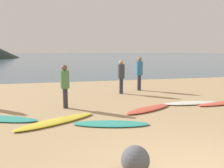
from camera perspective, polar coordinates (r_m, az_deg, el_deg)
ground_plane at (r=12.92m, az=-3.61°, el=-1.08°), size 120.00×120.00×0.20m
ocean_water at (r=64.85m, az=-11.24°, el=6.71°), size 140.00×100.00×0.01m
surfboard_1 at (r=7.67m, az=-25.59°, el=-7.79°), size 2.28×1.42×0.06m
surfboard_2 at (r=6.86m, az=-13.60°, el=-8.98°), size 2.45×1.70×0.08m
surfboard_3 at (r=6.49m, az=-0.26°, el=-9.84°), size 2.21×1.09×0.06m
surfboard_4 at (r=8.08m, az=9.06°, el=-6.13°), size 2.07×1.38×0.08m
surfboard_5 at (r=9.34m, az=18.99°, el=-4.48°), size 2.21×0.64×0.08m
person_1 at (r=11.69m, az=6.82°, el=3.27°), size 0.34×0.34×1.69m
person_2 at (r=10.75m, az=2.31°, el=2.53°), size 0.32×0.32×1.59m
person_3 at (r=8.25m, az=-11.63°, el=0.28°), size 0.31×0.31×1.55m
beach_rock_near at (r=4.09m, az=5.82°, el=-18.29°), size 0.49×0.49×0.49m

